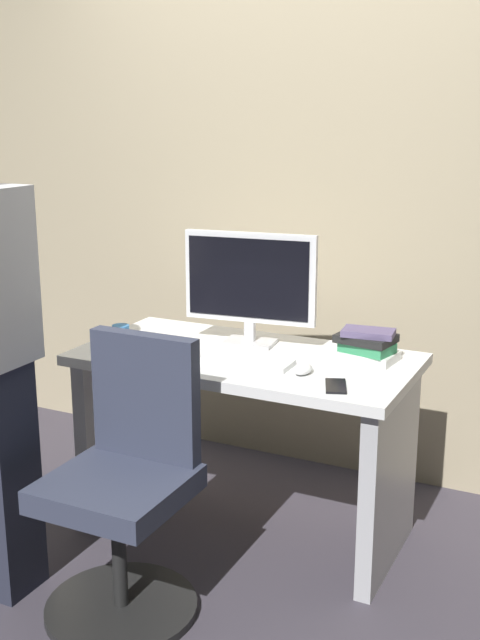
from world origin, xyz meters
TOP-DOWN VIEW (x-y plane):
  - ground_plane at (0.00, 0.00)m, footprint 9.00×9.00m
  - wall_back at (0.00, 0.77)m, footprint 6.40×0.10m
  - desk at (0.00, 0.00)m, footprint 1.30×0.67m
  - office_chair at (-0.13, -0.65)m, footprint 0.52×0.52m
  - monitor at (-0.04, 0.13)m, footprint 0.54×0.16m
  - keyboard at (0.01, -0.11)m, footprint 0.43×0.14m
  - mouse at (0.29, -0.12)m, footprint 0.06×0.10m
  - cup_near_keyboard at (-0.47, -0.15)m, footprint 0.07×0.07m
  - book_stack at (0.45, 0.13)m, footprint 0.23×0.18m
  - cell_phone at (0.44, -0.21)m, footprint 0.12×0.16m

SIDE VIEW (x-z plane):
  - ground_plane at x=0.00m, z-range 0.00..0.00m
  - office_chair at x=-0.13m, z-range -0.04..0.90m
  - desk at x=0.00m, z-range 0.13..0.88m
  - cell_phone at x=0.44m, z-range 0.74..0.75m
  - keyboard at x=0.01m, z-range 0.74..0.76m
  - mouse at x=0.29m, z-range 0.74..0.78m
  - cup_near_keyboard at x=-0.47m, z-range 0.74..0.84m
  - book_stack at x=0.45m, z-range 0.74..0.87m
  - monitor at x=-0.04m, z-range 0.77..1.23m
  - wall_back at x=0.00m, z-range 0.00..3.00m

